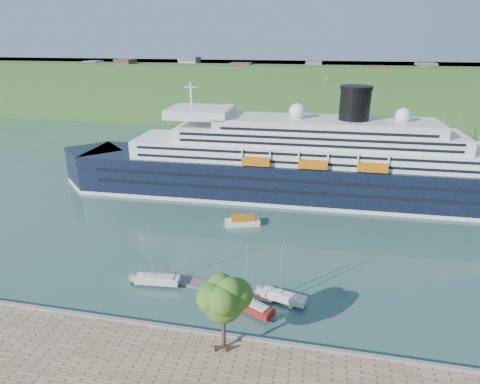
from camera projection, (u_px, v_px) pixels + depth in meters
name	position (u px, v px, depth m)	size (l,w,h in m)	color
ground	(181.00, 335.00, 49.94)	(400.00, 400.00, 0.00)	#2F534A
far_hillside	(289.00, 92.00, 178.04)	(400.00, 50.00, 24.00)	#2B4F1F
quay_coping	(180.00, 328.00, 49.35)	(220.00, 0.50, 0.30)	slate
cruise_ship	(296.00, 143.00, 89.26)	(112.97, 16.45, 25.37)	black
park_bench	(221.00, 347.00, 45.87)	(1.59, 0.65, 1.02)	#432113
promenade_tree	(223.00, 311.00, 44.73)	(6.19, 6.19, 10.26)	#36641A
floating_pontoon	(213.00, 287.00, 59.20)	(18.57, 2.27, 0.41)	slate
sailboat_white_near	(155.00, 258.00, 58.23)	(7.29, 2.02, 9.42)	silver
sailboat_red	(250.00, 280.00, 52.36)	(7.68, 2.13, 9.92)	maroon
sailboat_white_far	(285.00, 275.00, 54.45)	(6.91, 1.92, 8.93)	silver
tender_launch	(242.00, 221.00, 78.84)	(6.85, 2.34, 1.89)	#C6640B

